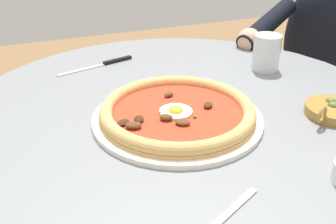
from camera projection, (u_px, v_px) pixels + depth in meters
name	position (u px, v px, depth m)	size (l,w,h in m)	color
dining_table	(180.00, 177.00, 0.89)	(0.92, 0.92, 0.75)	gray
pizza_on_plate	(177.00, 113.00, 0.74)	(0.32, 0.32, 0.04)	white
water_glass	(266.00, 55.00, 0.96)	(0.07, 0.07, 0.09)	silver
steak_knife	(107.00, 63.00, 1.01)	(0.06, 0.20, 0.01)	silver
olive_pan	(334.00, 110.00, 0.76)	(0.11, 0.13, 0.04)	olive
fork_utensil	(219.00, 222.00, 0.51)	(0.08, 0.16, 0.00)	#BCBCC1
diner_person	(326.00, 103.00, 1.35)	(0.43, 0.57, 1.14)	#282833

